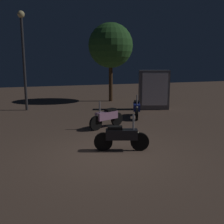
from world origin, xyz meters
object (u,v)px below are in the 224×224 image
at_px(streetlamp_near, 23,49).
at_px(kiosk_billboard, 154,90).
at_px(motorcycle_black_foreground, 121,137).
at_px(motorcycle_pink_parked_left, 107,117).
at_px(motorcycle_blue_parked_right, 137,108).

bearing_deg(streetlamp_near, kiosk_billboard, -14.55).
xyz_separation_m(motorcycle_black_foreground, motorcycle_pink_parked_left, (0.31, 2.74, 0.00)).
height_order(streetlamp_near, kiosk_billboard, streetlamp_near).
bearing_deg(motorcycle_pink_parked_left, streetlamp_near, -82.37).
xyz_separation_m(motorcycle_blue_parked_right, streetlamp_near, (-4.93, 3.36, 2.77)).
height_order(motorcycle_black_foreground, motorcycle_blue_parked_right, same).
bearing_deg(motorcycle_blue_parked_right, motorcycle_black_foreground, -7.21).
distance_m(motorcycle_black_foreground, motorcycle_pink_parked_left, 2.76).
xyz_separation_m(motorcycle_pink_parked_left, streetlamp_near, (-3.08, 4.82, 2.77)).
distance_m(motorcycle_blue_parked_right, streetlamp_near, 6.58).
distance_m(motorcycle_black_foreground, kiosk_billboard, 7.01).
bearing_deg(kiosk_billboard, motorcycle_black_foreground, 71.94).
xyz_separation_m(streetlamp_near, kiosk_billboard, (6.58, -1.71, -2.15)).
bearing_deg(motorcycle_pink_parked_left, motorcycle_black_foreground, 58.70).
height_order(motorcycle_blue_parked_right, kiosk_billboard, kiosk_billboard).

